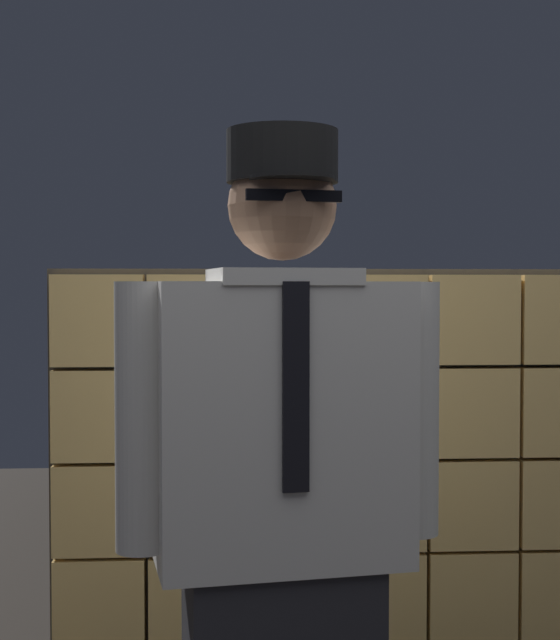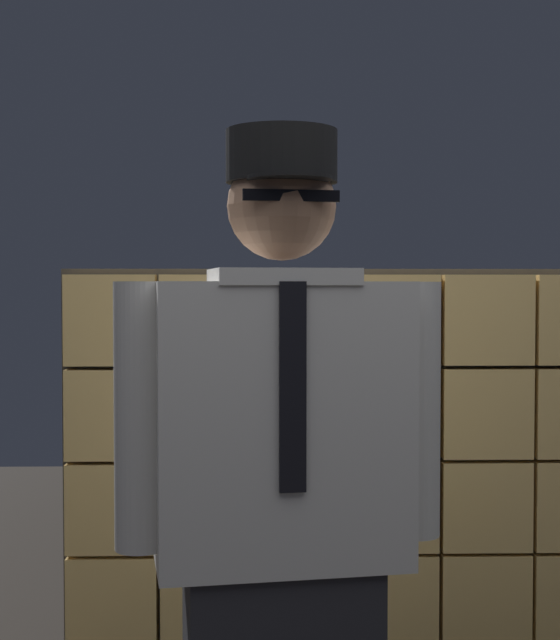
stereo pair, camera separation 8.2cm
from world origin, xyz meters
The scene contains 2 objects.
glass_block_wall centered at (0.00, 1.35, 0.77)m, with size 1.88×0.10×1.57m.
standing_person centered at (-0.24, 0.33, 0.95)m, with size 0.73×0.35×1.83m.
Camera 2 is at (-0.29, -1.69, 1.49)m, focal length 51.90 mm.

